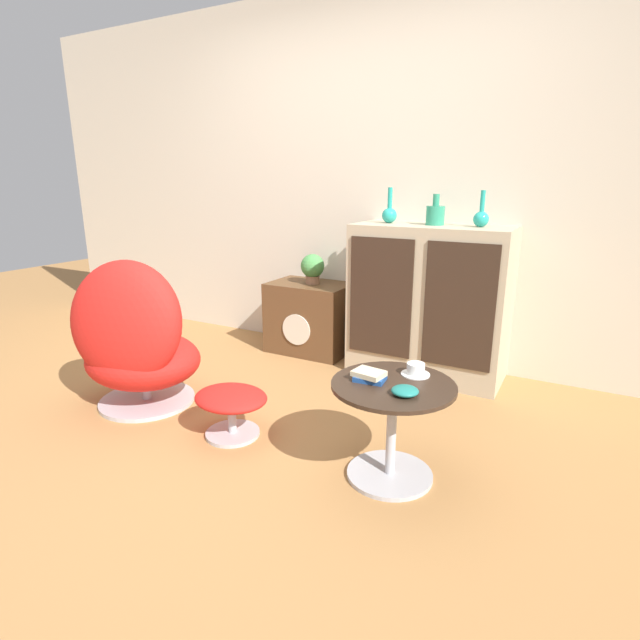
{
  "coord_description": "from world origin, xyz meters",
  "views": [
    {
      "loc": [
        1.51,
        -1.77,
        1.32
      ],
      "look_at": [
        0.22,
        0.58,
        0.55
      ],
      "focal_mm": 28.0,
      "sensor_mm": 36.0,
      "label": 1
    }
  ],
  "objects_px": {
    "tv_console": "(310,317)",
    "potted_plant": "(313,267)",
    "book_stack": "(369,376)",
    "egg_chair": "(135,343)",
    "coffee_table": "(392,420)",
    "vase_leftmost": "(389,214)",
    "ottoman": "(231,402)",
    "teacup": "(416,370)",
    "vase_inner_right": "(481,217)",
    "bowl": "(405,391)",
    "vase_inner_left": "(435,214)",
    "sideboard": "(429,302)"
  },
  "relations": [
    {
      "from": "book_stack",
      "to": "bowl",
      "type": "bearing_deg",
      "value": -20.58
    },
    {
      "from": "tv_console",
      "to": "vase_leftmost",
      "type": "height_order",
      "value": "vase_leftmost"
    },
    {
      "from": "vase_inner_left",
      "to": "book_stack",
      "type": "xyz_separation_m",
      "value": [
        0.13,
        -1.33,
        -0.61
      ]
    },
    {
      "from": "vase_inner_left",
      "to": "potted_plant",
      "type": "distance_m",
      "value": 1.02
    },
    {
      "from": "ottoman",
      "to": "vase_inner_left",
      "type": "distance_m",
      "value": 1.74
    },
    {
      "from": "sideboard",
      "to": "vase_leftmost",
      "type": "relative_size",
      "value": 4.4
    },
    {
      "from": "potted_plant",
      "to": "book_stack",
      "type": "distance_m",
      "value": 1.72
    },
    {
      "from": "teacup",
      "to": "ottoman",
      "type": "bearing_deg",
      "value": -168.84
    },
    {
      "from": "vase_leftmost",
      "to": "potted_plant",
      "type": "height_order",
      "value": "vase_leftmost"
    },
    {
      "from": "egg_chair",
      "to": "teacup",
      "type": "distance_m",
      "value": 1.63
    },
    {
      "from": "book_stack",
      "to": "vase_leftmost",
      "type": "bearing_deg",
      "value": 108.4
    },
    {
      "from": "egg_chair",
      "to": "vase_inner_right",
      "type": "relative_size",
      "value": 4.13
    },
    {
      "from": "tv_console",
      "to": "coffee_table",
      "type": "bearing_deg",
      "value": -48.51
    },
    {
      "from": "sideboard",
      "to": "vase_inner_left",
      "type": "xyz_separation_m",
      "value": [
        0.01,
        0.0,
        0.58
      ]
    },
    {
      "from": "coffee_table",
      "to": "vase_leftmost",
      "type": "bearing_deg",
      "value": 112.69
    },
    {
      "from": "vase_inner_left",
      "to": "tv_console",
      "type": "bearing_deg",
      "value": 178.46
    },
    {
      "from": "sideboard",
      "to": "ottoman",
      "type": "bearing_deg",
      "value": -115.06
    },
    {
      "from": "tv_console",
      "to": "vase_inner_right",
      "type": "relative_size",
      "value": 2.79
    },
    {
      "from": "coffee_table",
      "to": "vase_inner_left",
      "type": "xyz_separation_m",
      "value": [
        -0.23,
        1.31,
        0.81
      ]
    },
    {
      "from": "sideboard",
      "to": "bowl",
      "type": "relative_size",
      "value": 9.07
    },
    {
      "from": "egg_chair",
      "to": "vase_inner_left",
      "type": "relative_size",
      "value": 4.68
    },
    {
      "from": "tv_console",
      "to": "vase_inner_left",
      "type": "height_order",
      "value": "vase_inner_left"
    },
    {
      "from": "coffee_table",
      "to": "sideboard",
      "type": "bearing_deg",
      "value": 100.45
    },
    {
      "from": "egg_chair",
      "to": "teacup",
      "type": "relative_size",
      "value": 6.99
    },
    {
      "from": "ottoman",
      "to": "book_stack",
      "type": "distance_m",
      "value": 0.82
    },
    {
      "from": "coffee_table",
      "to": "teacup",
      "type": "xyz_separation_m",
      "value": [
        0.05,
        0.14,
        0.2
      ]
    },
    {
      "from": "sideboard",
      "to": "potted_plant",
      "type": "height_order",
      "value": "sideboard"
    },
    {
      "from": "ottoman",
      "to": "coffee_table",
      "type": "bearing_deg",
      "value": 2.74
    },
    {
      "from": "coffee_table",
      "to": "potted_plant",
      "type": "xyz_separation_m",
      "value": [
        -1.16,
        1.33,
        0.38
      ]
    },
    {
      "from": "tv_console",
      "to": "ottoman",
      "type": "height_order",
      "value": "tv_console"
    },
    {
      "from": "ottoman",
      "to": "vase_leftmost",
      "type": "relative_size",
      "value": 1.7
    },
    {
      "from": "tv_console",
      "to": "ottoman",
      "type": "bearing_deg",
      "value": -77.33
    },
    {
      "from": "vase_leftmost",
      "to": "vase_inner_right",
      "type": "distance_m",
      "value": 0.6
    },
    {
      "from": "vase_inner_right",
      "to": "bowl",
      "type": "height_order",
      "value": "vase_inner_right"
    },
    {
      "from": "teacup",
      "to": "bowl",
      "type": "distance_m",
      "value": 0.23
    },
    {
      "from": "egg_chair",
      "to": "ottoman",
      "type": "relative_size",
      "value": 2.3
    },
    {
      "from": "bowl",
      "to": "vase_inner_right",
      "type": "bearing_deg",
      "value": 91.21
    },
    {
      "from": "egg_chair",
      "to": "vase_inner_left",
      "type": "xyz_separation_m",
      "value": [
        1.33,
        1.34,
        0.69
      ]
    },
    {
      "from": "tv_console",
      "to": "teacup",
      "type": "distance_m",
      "value": 1.73
    },
    {
      "from": "coffee_table",
      "to": "book_stack",
      "type": "height_order",
      "value": "book_stack"
    },
    {
      "from": "tv_console",
      "to": "potted_plant",
      "type": "bearing_deg",
      "value": 2.17
    },
    {
      "from": "book_stack",
      "to": "egg_chair",
      "type": "bearing_deg",
      "value": -179.69
    },
    {
      "from": "book_stack",
      "to": "ottoman",
      "type": "bearing_deg",
      "value": -178.31
    },
    {
      "from": "sideboard",
      "to": "tv_console",
      "type": "relative_size",
      "value": 1.66
    },
    {
      "from": "ottoman",
      "to": "book_stack",
      "type": "height_order",
      "value": "book_stack"
    },
    {
      "from": "vase_inner_left",
      "to": "ottoman",
      "type": "bearing_deg",
      "value": -115.22
    },
    {
      "from": "sideboard",
      "to": "teacup",
      "type": "height_order",
      "value": "sideboard"
    },
    {
      "from": "egg_chair",
      "to": "book_stack",
      "type": "bearing_deg",
      "value": 0.31
    },
    {
      "from": "sideboard",
      "to": "tv_console",
      "type": "distance_m",
      "value": 0.97
    },
    {
      "from": "sideboard",
      "to": "vase_inner_right",
      "type": "relative_size",
      "value": 4.63
    }
  ]
}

